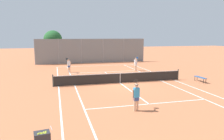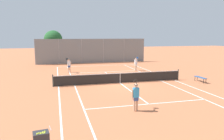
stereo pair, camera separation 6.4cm
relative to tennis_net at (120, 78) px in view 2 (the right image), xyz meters
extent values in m
plane|color=#C67047|center=(0.00, 0.00, -0.51)|extent=(120.00, 120.00, 0.00)
cube|color=white|center=(0.00, 11.90, -0.51)|extent=(11.00, 0.10, 0.01)
cube|color=white|center=(-5.50, 0.00, -0.51)|extent=(0.10, 23.80, 0.01)
cube|color=white|center=(5.50, 0.00, -0.51)|extent=(0.10, 23.80, 0.01)
cube|color=white|center=(-4.13, 0.00, -0.51)|extent=(0.10, 23.80, 0.01)
cube|color=white|center=(4.13, 0.00, -0.51)|extent=(0.10, 23.80, 0.01)
cube|color=white|center=(0.00, -6.40, -0.51)|extent=(8.26, 0.10, 0.01)
cube|color=white|center=(0.00, 6.40, -0.51)|extent=(8.26, 0.10, 0.01)
cube|color=white|center=(0.00, 0.00, -0.51)|extent=(0.10, 12.80, 0.01)
cylinder|color=#474C47|center=(-5.95, 0.00, 0.03)|extent=(0.10, 0.10, 1.07)
cylinder|color=#474C47|center=(5.95, 0.00, 0.03)|extent=(0.10, 0.10, 1.07)
cube|color=black|center=(0.00, 0.00, -0.04)|extent=(11.90, 0.02, 0.89)
cube|color=white|center=(0.00, 0.00, 0.41)|extent=(11.90, 0.03, 0.06)
cube|color=white|center=(0.00, 0.00, -0.06)|extent=(0.05, 0.03, 0.89)
cube|color=#2D2D33|center=(-6.26, -10.89, 0.02)|extent=(0.62, 0.52, 0.64)
cylinder|color=#B7B7BC|center=(-5.92, -10.84, 0.44)|extent=(0.09, 0.44, 0.02)
sphere|color=#D1DB33|center=(-6.12, -11.00, 0.34)|extent=(0.07, 0.07, 0.07)
sphere|color=#D1DB33|center=(-6.16, -11.00, 0.33)|extent=(0.07, 0.07, 0.07)
sphere|color=#D1DB33|center=(-6.25, -11.02, 0.33)|extent=(0.07, 0.07, 0.07)
sphere|color=#D1DB33|center=(-6.30, -11.02, 0.31)|extent=(0.07, 0.07, 0.07)
sphere|color=#D1DB33|center=(-6.38, -11.04, 0.34)|extent=(0.07, 0.07, 0.07)
sphere|color=#D1DB33|center=(-6.12, -10.93, 0.33)|extent=(0.07, 0.07, 0.07)
sphere|color=#D1DB33|center=(-6.19, -10.95, 0.33)|extent=(0.07, 0.07, 0.07)
sphere|color=#D1DB33|center=(-6.25, -10.95, 0.33)|extent=(0.07, 0.07, 0.07)
sphere|color=#D1DB33|center=(-6.31, -10.97, 0.35)|extent=(0.07, 0.07, 0.07)
sphere|color=#D1DB33|center=(-6.37, -10.98, 0.34)|extent=(0.07, 0.07, 0.07)
sphere|color=#D1DB33|center=(-6.12, -10.86, 0.33)|extent=(0.07, 0.07, 0.07)
sphere|color=#D1DB33|center=(-6.19, -10.88, 0.33)|extent=(0.07, 0.07, 0.07)
cylinder|color=#D8A884|center=(-1.35, -7.40, -0.10)|extent=(0.13, 0.13, 0.82)
cylinder|color=#D8A884|center=(-1.17, -7.37, -0.10)|extent=(0.13, 0.13, 0.82)
cube|color=#334C8C|center=(-1.26, -7.39, 0.23)|extent=(0.30, 0.22, 0.24)
cube|color=#3399D8|center=(-1.26, -7.39, 0.59)|extent=(0.37, 0.25, 0.56)
sphere|color=#D8A884|center=(-1.26, -7.39, 0.98)|extent=(0.22, 0.22, 0.22)
cylinder|color=black|center=(-1.26, -7.39, 1.05)|extent=(0.23, 0.23, 0.02)
cylinder|color=#D8A884|center=(-1.48, -7.42, 0.53)|extent=(0.08, 0.08, 0.52)
cylinder|color=#D8A884|center=(-1.15, -7.23, 0.88)|extent=(0.15, 0.46, 0.35)
cylinder|color=black|center=(-1.06, -6.95, 1.04)|extent=(0.07, 0.25, 0.22)
cylinder|color=black|center=(-1.08, -6.83, 1.15)|extent=(0.31, 0.24, 0.23)
cylinder|color=#D8A884|center=(-4.08, 7.07, -0.10)|extent=(0.13, 0.13, 0.82)
cylinder|color=#D8A884|center=(-4.26, 7.06, -0.10)|extent=(0.13, 0.13, 0.82)
cube|color=#334C8C|center=(-4.17, 7.07, 0.23)|extent=(0.29, 0.19, 0.24)
cube|color=white|center=(-4.17, 7.07, 0.59)|extent=(0.35, 0.21, 0.56)
sphere|color=#D8A884|center=(-4.17, 7.07, 0.98)|extent=(0.22, 0.22, 0.22)
cylinder|color=black|center=(-4.17, 7.07, 1.05)|extent=(0.23, 0.23, 0.02)
cylinder|color=#D8A884|center=(-3.95, 7.07, 0.53)|extent=(0.08, 0.08, 0.52)
cylinder|color=#D8A884|center=(-4.29, 6.92, 0.88)|extent=(0.09, 0.46, 0.35)
cylinder|color=black|center=(-4.41, 6.66, 1.04)|extent=(0.04, 0.25, 0.22)
cylinder|color=black|center=(-4.41, 6.54, 1.15)|extent=(0.29, 0.21, 0.23)
cylinder|color=beige|center=(4.00, 6.39, -0.10)|extent=(0.13, 0.13, 0.82)
cylinder|color=beige|center=(3.84, 6.32, -0.10)|extent=(0.13, 0.13, 0.82)
cube|color=white|center=(3.92, 6.35, 0.23)|extent=(0.33, 0.28, 0.24)
cube|color=white|center=(3.92, 6.35, 0.59)|extent=(0.39, 0.32, 0.56)
sphere|color=beige|center=(3.92, 6.35, 0.98)|extent=(0.22, 0.22, 0.22)
cylinder|color=black|center=(3.92, 6.35, 1.05)|extent=(0.23, 0.23, 0.02)
cylinder|color=beige|center=(4.12, 6.45, 0.53)|extent=(0.08, 0.08, 0.52)
cylinder|color=beige|center=(3.86, 6.17, 0.88)|extent=(0.26, 0.45, 0.35)
cylinder|color=#1E4C99|center=(3.85, 5.88, 1.04)|extent=(0.13, 0.24, 0.22)
cylinder|color=#1E4C99|center=(3.90, 5.77, 1.15)|extent=(0.34, 0.29, 0.23)
sphere|color=#D1DB33|center=(-1.31, 8.52, -0.48)|extent=(0.07, 0.07, 0.07)
sphere|color=#D1DB33|center=(2.59, 0.88, -0.48)|extent=(0.07, 0.07, 0.07)
sphere|color=#D1DB33|center=(-0.25, -1.34, -0.48)|extent=(0.07, 0.07, 0.07)
cube|color=#33598C|center=(7.44, -1.43, -0.07)|extent=(0.36, 1.50, 0.05)
cylinder|color=#262626|center=(7.31, -2.07, -0.30)|extent=(0.05, 0.05, 0.41)
cylinder|color=#262626|center=(7.31, -0.79, -0.30)|extent=(0.05, 0.05, 0.41)
cylinder|color=#262626|center=(7.57, -2.07, -0.30)|extent=(0.05, 0.05, 0.41)
cylinder|color=#262626|center=(7.57, -0.79, -0.30)|extent=(0.05, 0.05, 0.41)
cylinder|color=gray|center=(-8.60, 15.14, 1.40)|extent=(0.08, 0.08, 3.82)
cylinder|color=gray|center=(-5.16, 15.14, 1.40)|extent=(0.08, 0.08, 3.82)
cylinder|color=gray|center=(-1.72, 15.14, 1.40)|extent=(0.08, 0.08, 3.82)
cylinder|color=gray|center=(1.72, 15.14, 1.40)|extent=(0.08, 0.08, 3.82)
cylinder|color=gray|center=(5.16, 15.14, 1.40)|extent=(0.08, 0.08, 3.82)
cylinder|color=gray|center=(8.60, 15.14, 1.40)|extent=(0.08, 0.08, 3.82)
cube|color=slate|center=(0.00, 15.14, 1.40)|extent=(17.19, 0.02, 3.78)
cylinder|color=brown|center=(-5.93, 17.20, 0.83)|extent=(0.26, 0.26, 2.68)
sphere|color=#26602D|center=(-5.93, 17.20, 3.17)|extent=(2.87, 2.87, 2.87)
sphere|color=#26602D|center=(-6.40, 16.91, 2.81)|extent=(1.74, 1.74, 1.74)
camera|label=1|loc=(-5.68, -18.78, 3.84)|focal=35.00mm
camera|label=2|loc=(-5.62, -18.80, 3.84)|focal=35.00mm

